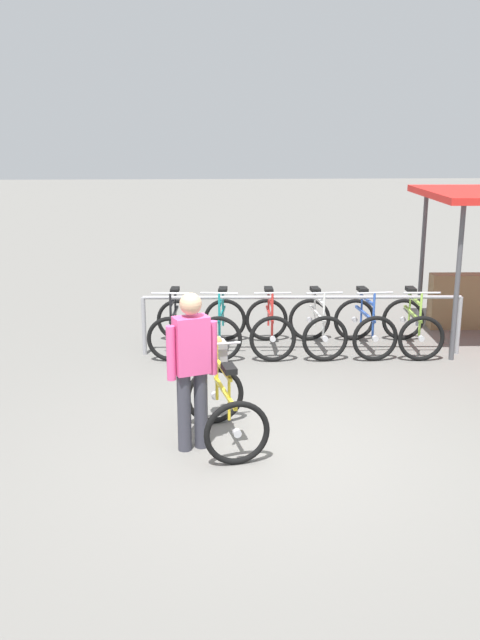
{
  "coord_description": "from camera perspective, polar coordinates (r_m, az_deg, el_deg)",
  "views": [
    {
      "loc": [
        -0.58,
        -6.6,
        3.18
      ],
      "look_at": [
        -0.21,
        1.35,
        1.0
      ],
      "focal_mm": 39.42,
      "sensor_mm": 36.0,
      "label": 1
    }
  ],
  "objects": [
    {
      "name": "bike_rack_rail",
      "position": [
        10.09,
        5.06,
        1.03
      ],
      "size": [
        4.61,
        0.23,
        0.88
      ],
      "color": "#99999E",
      "rests_on": "ground"
    },
    {
      "name": "person_with_featured_bike",
      "position": [
        7.01,
        -3.93,
        -3.63
      ],
      "size": [
        0.5,
        0.31,
        1.64
      ],
      "color": "#383842",
      "rests_on": "ground"
    },
    {
      "name": "ground_plane",
      "position": [
        7.35,
        2.16,
        -10.33
      ],
      "size": [
        80.0,
        80.0,
        0.0
      ],
      "primitive_type": "plane",
      "color": "slate"
    },
    {
      "name": "racked_bike_blue",
      "position": [
        10.48,
        10.08,
        -0.5
      ],
      "size": [
        0.74,
        1.13,
        0.97
      ],
      "color": "black",
      "rests_on": "ground"
    },
    {
      "name": "racked_bike_red",
      "position": [
        10.32,
        2.41,
        -0.53
      ],
      "size": [
        0.66,
        1.12,
        0.98
      ],
      "color": "black",
      "rests_on": "ground"
    },
    {
      "name": "racked_bike_white",
      "position": [
        10.38,
        6.27,
        -0.51
      ],
      "size": [
        0.74,
        1.14,
        0.97
      ],
      "color": "black",
      "rests_on": "ground"
    },
    {
      "name": "racked_bike_teal",
      "position": [
        10.31,
        -1.48,
        -0.54
      ],
      "size": [
        0.78,
        1.16,
        0.97
      ],
      "color": "black",
      "rests_on": "ground"
    },
    {
      "name": "featured_bicycle",
      "position": [
        7.39,
        -1.44,
        -6.08
      ],
      "size": [
        0.86,
        1.25,
        1.09
      ],
      "color": "black",
      "rests_on": "ground"
    },
    {
      "name": "racked_bike_black",
      "position": [
        10.34,
        -5.36,
        -0.54
      ],
      "size": [
        0.74,
        1.15,
        0.97
      ],
      "color": "black",
      "rests_on": "ground"
    },
    {
      "name": "racked_bike_lime",
      "position": [
        10.63,
        13.79,
        -0.49
      ],
      "size": [
        0.68,
        1.1,
        0.97
      ],
      "color": "black",
      "rests_on": "ground"
    }
  ]
}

